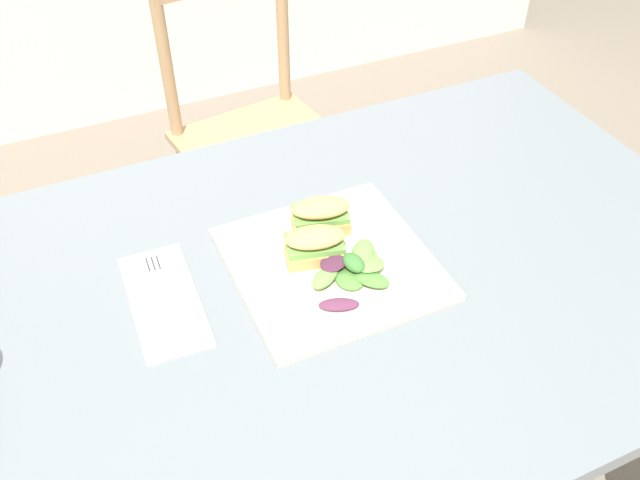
% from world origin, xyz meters
% --- Properties ---
extents(dining_table, '(1.36, 0.83, 0.74)m').
position_xyz_m(dining_table, '(0.02, 0.07, 0.62)').
color(dining_table, slate).
rests_on(dining_table, ground).
extents(chair_wooden_far, '(0.45, 0.45, 0.87)m').
position_xyz_m(chair_wooden_far, '(0.21, 0.88, 0.45)').
color(chair_wooden_far, tan).
rests_on(chair_wooden_far, ground).
extents(plate_lunch, '(0.30, 0.30, 0.01)m').
position_xyz_m(plate_lunch, '(0.05, 0.09, 0.74)').
color(plate_lunch, beige).
rests_on(plate_lunch, dining_table).
extents(sandwich_half_front, '(0.10, 0.08, 0.06)m').
position_xyz_m(sandwich_half_front, '(0.03, 0.11, 0.78)').
color(sandwich_half_front, tan).
rests_on(sandwich_half_front, plate_lunch).
extents(sandwich_half_back, '(0.10, 0.08, 0.06)m').
position_xyz_m(sandwich_half_back, '(0.07, 0.17, 0.78)').
color(sandwich_half_back, tan).
rests_on(sandwich_half_back, plate_lunch).
extents(salad_mixed_greens, '(0.14, 0.12, 0.03)m').
position_xyz_m(salad_mixed_greens, '(0.07, 0.05, 0.76)').
color(salad_mixed_greens, '#518438').
rests_on(salad_mixed_greens, plate_lunch).
extents(napkin_folded, '(0.11, 0.22, 0.00)m').
position_xyz_m(napkin_folded, '(-0.20, 0.13, 0.74)').
color(napkin_folded, silver).
rests_on(napkin_folded, dining_table).
extents(fork_on_napkin, '(0.03, 0.19, 0.00)m').
position_xyz_m(fork_on_napkin, '(-0.20, 0.14, 0.75)').
color(fork_on_napkin, silver).
rests_on(fork_on_napkin, napkin_folded).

